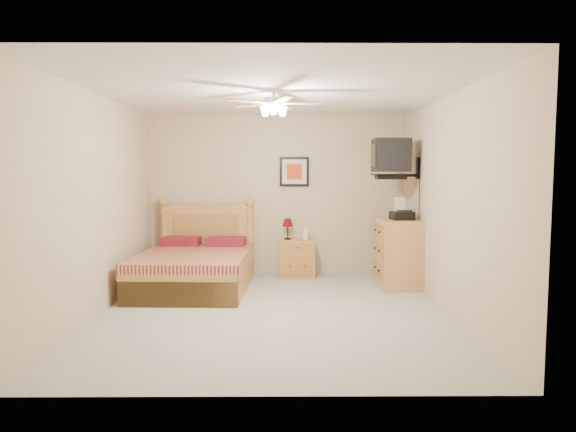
{
  "coord_description": "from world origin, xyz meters",
  "views": [
    {
      "loc": [
        0.12,
        -5.84,
        1.63
      ],
      "look_at": [
        0.16,
        0.9,
        1.04
      ],
      "focal_mm": 32.0,
      "sensor_mm": 36.0,
      "label": 1
    }
  ],
  "objects": [
    {
      "name": "table_lamp",
      "position": [
        0.17,
        2.08,
        0.73
      ],
      "size": [
        0.22,
        0.22,
        0.33
      ],
      "primitive_type": null,
      "rotation": [
        0.0,
        0.0,
        0.26
      ],
      "color": "#5A090D",
      "rests_on": "nightstand"
    },
    {
      "name": "fax_machine",
      "position": [
        1.74,
        1.22,
        1.11
      ],
      "size": [
        0.32,
        0.34,
        0.31
      ],
      "primitive_type": null,
      "rotation": [
        0.0,
        0.0,
        0.12
      ],
      "color": "black",
      "rests_on": "dresser"
    },
    {
      "name": "ceiling_fan",
      "position": [
        0.0,
        -0.2,
        2.36
      ],
      "size": [
        1.14,
        1.14,
        0.28
      ],
      "primitive_type": null,
      "color": "white",
      "rests_on": "ceiling"
    },
    {
      "name": "floor",
      "position": [
        0.0,
        0.0,
        0.0
      ],
      "size": [
        4.5,
        4.5,
        0.0
      ],
      "primitive_type": "plane",
      "color": "#9A968B",
      "rests_on": "ground"
    },
    {
      "name": "lotion_bottle",
      "position": [
        0.44,
        2.01,
        0.69
      ],
      "size": [
        0.12,
        0.12,
        0.24
      ],
      "primitive_type": "imported",
      "rotation": [
        0.0,
        0.0,
        -0.39
      ],
      "color": "white",
      "rests_on": "nightstand"
    },
    {
      "name": "bed",
      "position": [
        -1.12,
        1.12,
        0.61
      ],
      "size": [
        1.52,
        1.95,
        1.23
      ],
      "primitive_type": null,
      "rotation": [
        0.0,
        0.0,
        -0.04
      ],
      "color": "#9D6937",
      "rests_on": "ground"
    },
    {
      "name": "dresser",
      "position": [
        1.73,
        1.33,
        0.48
      ],
      "size": [
        0.57,
        0.82,
        0.96
      ],
      "primitive_type": "cube",
      "rotation": [
        0.0,
        0.0,
        0.01
      ],
      "color": "#A97148",
      "rests_on": "ground"
    },
    {
      "name": "wall_back",
      "position": [
        0.0,
        2.25,
        1.25
      ],
      "size": [
        4.0,
        0.04,
        2.5
      ],
      "primitive_type": "cube",
      "color": "tan",
      "rests_on": "ground"
    },
    {
      "name": "framed_picture",
      "position": [
        0.27,
        2.23,
        1.62
      ],
      "size": [
        0.46,
        0.04,
        0.46
      ],
      "primitive_type": "cube",
      "color": "black",
      "rests_on": "wall_back"
    },
    {
      "name": "magazine_lower",
      "position": [
        1.7,
        1.58,
        0.97
      ],
      "size": [
        0.19,
        0.25,
        0.02
      ],
      "primitive_type": "imported",
      "rotation": [
        0.0,
        0.0,
        0.07
      ],
      "color": "#ADA58E",
      "rests_on": "dresser"
    },
    {
      "name": "wall_front",
      "position": [
        0.0,
        -2.25,
        1.25
      ],
      "size": [
        4.0,
        0.04,
        2.5
      ],
      "primitive_type": "cube",
      "color": "tan",
      "rests_on": "ground"
    },
    {
      "name": "nightstand",
      "position": [
        0.31,
        2.0,
        0.29
      ],
      "size": [
        0.53,
        0.4,
        0.57
      ],
      "primitive_type": "cube",
      "rotation": [
        0.0,
        0.0,
        0.01
      ],
      "color": "#B28238",
      "rests_on": "ground"
    },
    {
      "name": "wall_right",
      "position": [
        2.0,
        0.0,
        1.25
      ],
      "size": [
        0.04,
        4.5,
        2.5
      ],
      "primitive_type": "cube",
      "color": "tan",
      "rests_on": "ground"
    },
    {
      "name": "wall_left",
      "position": [
        -2.0,
        0.0,
        1.25
      ],
      "size": [
        0.04,
        4.5,
        2.5
      ],
      "primitive_type": "cube",
      "color": "tan",
      "rests_on": "ground"
    },
    {
      "name": "magazine_upper",
      "position": [
        1.7,
        1.58,
        0.99
      ],
      "size": [
        0.18,
        0.24,
        0.02
      ],
      "primitive_type": "imported",
      "rotation": [
        0.0,
        0.0,
        0.05
      ],
      "color": "tan",
      "rests_on": "magazine_lower"
    },
    {
      "name": "wall_tv",
      "position": [
        1.75,
        1.34,
        1.81
      ],
      "size": [
        0.56,
        0.46,
        0.58
      ],
      "primitive_type": null,
      "color": "black",
      "rests_on": "wall_right"
    },
    {
      "name": "ceiling",
      "position": [
        0.0,
        0.0,
        2.5
      ],
      "size": [
        4.0,
        4.5,
        0.04
      ],
      "primitive_type": "cube",
      "color": "white",
      "rests_on": "ground"
    }
  ]
}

